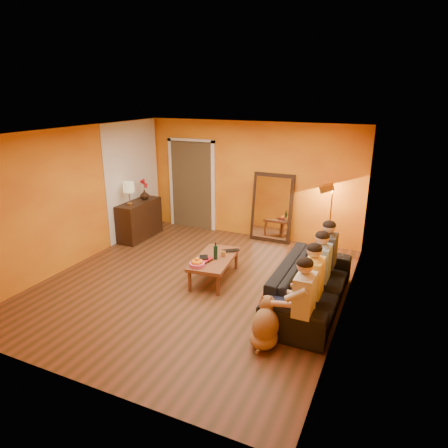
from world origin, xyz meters
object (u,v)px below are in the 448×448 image
at_px(mirror_frame, 272,208).
at_px(person_far_right, 328,256).
at_px(sideboard, 140,220).
at_px(person_far_left, 304,301).
at_px(table_lamp, 129,194).
at_px(dog, 266,322).
at_px(floor_lamp, 330,221).
at_px(laptop, 231,252).
at_px(sofa, 310,285).
at_px(person_mid_left, 313,284).
at_px(tumbler, 223,254).
at_px(person_mid_right, 321,269).
at_px(vase, 145,195).
at_px(coffee_table, 214,268).
at_px(wine_bottle, 216,251).

height_order(mirror_frame, person_far_right, mirror_frame).
xyz_separation_m(sideboard, person_far_left, (4.37, -2.45, 0.18)).
height_order(table_lamp, dog, table_lamp).
relative_size(floor_lamp, laptop, 4.62).
xyz_separation_m(sofa, floor_lamp, (-0.13, 2.25, 0.37)).
distance_m(sofa, person_mid_left, 0.54).
xyz_separation_m(sideboard, floor_lamp, (4.11, 0.80, 0.29)).
relative_size(person_far_left, tumbler, 12.58).
distance_m(sideboard, sofa, 4.48).
distance_m(mirror_frame, person_far_right, 2.46).
height_order(dog, person_mid_left, person_mid_left).
distance_m(person_mid_left, person_mid_right, 0.55).
distance_m(sideboard, vase, 0.59).
distance_m(mirror_frame, floor_lamp, 1.35).
height_order(dog, laptop, dog).
bearing_deg(laptop, floor_lamp, 13.82).
bearing_deg(mirror_frame, person_mid_left, -62.08).
bearing_deg(table_lamp, floor_lamp, 14.99).
distance_m(mirror_frame, table_lamp, 3.13).
relative_size(sofa, floor_lamp, 1.65).
xyz_separation_m(dog, laptop, (-1.27, 1.82, 0.10)).
relative_size(sideboard, coffee_table, 0.97).
xyz_separation_m(floor_lamp, vase, (-4.11, -0.55, 0.24)).
distance_m(table_lamp, person_mid_left, 4.68).
bearing_deg(person_far_left, coffee_table, 147.22).
distance_m(tumbler, vase, 2.99).
height_order(sofa, dog, sofa).
bearing_deg(person_mid_right, dog, -107.60).
xyz_separation_m(floor_lamp, person_far_left, (0.26, -3.25, -0.11)).
relative_size(sideboard, vase, 5.62).
height_order(table_lamp, tumbler, table_lamp).
bearing_deg(person_far_left, mirror_frame, 114.10).
relative_size(sofa, person_far_left, 1.95).
height_order(sideboard, person_mid_right, person_mid_right).
xyz_separation_m(table_lamp, vase, (0.00, 0.55, -0.15)).
xyz_separation_m(person_mid_left, person_far_right, (0.00, 1.10, 0.00)).
height_order(coffee_table, floor_lamp, floor_lamp).
xyz_separation_m(person_far_left, vase, (-4.37, 2.70, 0.35)).
bearing_deg(person_far_right, laptop, -177.07).
xyz_separation_m(tumbler, laptop, (0.06, 0.23, -0.03)).
distance_m(floor_lamp, person_far_left, 3.26).
relative_size(person_far_left, wine_bottle, 3.94).
bearing_deg(dog, sofa, 96.39).
distance_m(coffee_table, tumbler, 0.31).
relative_size(person_far_right, vase, 5.81).
bearing_deg(wine_bottle, person_far_left, -32.38).
bearing_deg(table_lamp, person_mid_right, -13.54).
xyz_separation_m(person_far_left, tumbler, (-1.76, 1.33, -0.14)).
bearing_deg(sideboard, mirror_frame, 21.16).
bearing_deg(person_mid_left, sideboard, 156.48).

